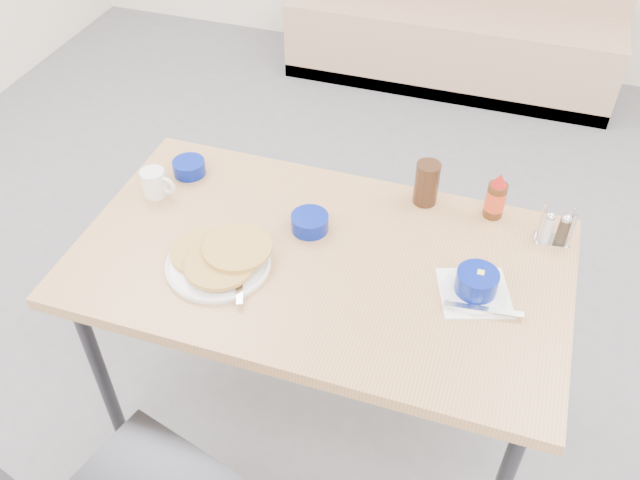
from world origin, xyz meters
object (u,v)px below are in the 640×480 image
(creamer_bowl, at_px, (189,167))
(condiment_caddy, at_px, (555,230))
(syrup_bottle, at_px, (496,198))
(booth_bench, at_px, (455,21))
(dining_table, at_px, (320,272))
(coffee_mug, at_px, (155,183))
(pancake_plate, at_px, (220,259))
(grits_setting, at_px, (476,285))
(amber_tumbler, at_px, (427,183))
(butter_bowl, at_px, (310,223))

(creamer_bowl, relative_size, condiment_caddy, 0.88)
(syrup_bottle, bearing_deg, condiment_caddy, -18.41)
(booth_bench, height_order, creamer_bowl, booth_bench)
(dining_table, bearing_deg, creamer_bowl, 155.51)
(booth_bench, distance_m, coffee_mug, 2.53)
(dining_table, distance_m, pancake_plate, 0.30)
(grits_setting, bearing_deg, syrup_bottle, 89.80)
(condiment_caddy, bearing_deg, pancake_plate, -162.14)
(condiment_caddy, bearing_deg, amber_tumbler, 164.93)
(pancake_plate, relative_size, syrup_bottle, 1.89)
(coffee_mug, distance_m, condiment_caddy, 1.21)
(grits_setting, bearing_deg, booth_bench, 99.82)
(amber_tumbler, height_order, condiment_caddy, amber_tumbler)
(pancake_plate, xyz_separation_m, butter_bowl, (0.19, 0.22, 0.00))
(booth_bench, distance_m, pancake_plate, 2.70)
(amber_tumbler, bearing_deg, dining_table, -124.10)
(butter_bowl, distance_m, syrup_bottle, 0.56)
(booth_bench, xyz_separation_m, creamer_bowl, (-0.53, -2.29, 0.43))
(booth_bench, xyz_separation_m, grits_setting, (0.44, -2.54, 0.44))
(butter_bowl, bearing_deg, grits_setting, -12.04)
(booth_bench, relative_size, coffee_mug, 16.93)
(butter_bowl, relative_size, amber_tumbler, 0.79)
(creamer_bowl, distance_m, syrup_bottle, 0.97)
(dining_table, bearing_deg, coffee_mug, 169.11)
(coffee_mug, xyz_separation_m, condiment_caddy, (1.20, 0.17, -0.00))
(creamer_bowl, bearing_deg, pancake_plate, -52.85)
(coffee_mug, relative_size, condiment_caddy, 0.94)
(pancake_plate, bearing_deg, coffee_mug, 144.70)
(dining_table, distance_m, grits_setting, 0.45)
(coffee_mug, height_order, condiment_caddy, condiment_caddy)
(booth_bench, height_order, condiment_caddy, booth_bench)
(condiment_caddy, bearing_deg, booth_bench, 99.09)
(syrup_bottle, bearing_deg, coffee_mug, -167.36)
(butter_bowl, xyz_separation_m, syrup_bottle, (0.51, 0.23, 0.04))
(dining_table, relative_size, amber_tumbler, 9.94)
(booth_bench, xyz_separation_m, coffee_mug, (-0.58, -2.42, 0.45))
(dining_table, distance_m, creamer_bowl, 0.59)
(creamer_bowl, height_order, amber_tumbler, amber_tumbler)
(booth_bench, bearing_deg, pancake_plate, -95.58)
(dining_table, bearing_deg, syrup_bottle, 37.68)
(pancake_plate, bearing_deg, amber_tumbler, 42.96)
(amber_tumbler, bearing_deg, butter_bowl, -141.74)
(booth_bench, relative_size, amber_tumbler, 13.48)
(booth_bench, height_order, coffee_mug, booth_bench)
(coffee_mug, relative_size, butter_bowl, 1.00)
(pancake_plate, distance_m, grits_setting, 0.71)
(creamer_bowl, relative_size, amber_tumbler, 0.74)
(dining_table, relative_size, syrup_bottle, 8.98)
(butter_bowl, bearing_deg, condiment_caddy, 14.20)
(booth_bench, relative_size, syrup_bottle, 12.19)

